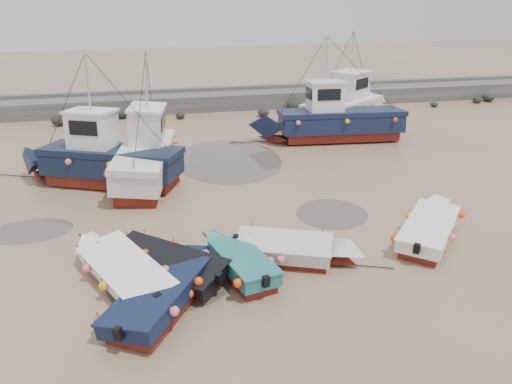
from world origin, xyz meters
TOP-DOWN VIEW (x-y plane):
  - ground at (0.00, 0.00)m, footprint 120.00×120.00m
  - seawall at (0.05, 21.99)m, footprint 60.00×4.92m
  - puddle_a at (-2.50, -1.60)m, footprint 4.23×4.23m
  - puddle_b at (4.53, 2.36)m, footprint 3.10×3.10m
  - puddle_c at (-7.92, 3.24)m, footprint 3.41×3.41m
  - puddle_d at (1.17, 10.12)m, footprint 5.91×5.91m
  - dinghy_0 at (-4.03, -1.16)m, footprint 3.81×6.31m
  - dinghy_1 at (-2.66, -2.83)m, footprint 4.00×5.87m
  - dinghy_2 at (-0.18, -1.42)m, footprint 2.36×5.12m
  - dinghy_3 at (7.60, -0.40)m, footprint 4.81×5.40m
  - dinghy_4 at (-2.86, -1.05)m, footprint 5.50×4.86m
  - dinghy_5 at (1.90, -1.09)m, footprint 5.50×3.00m
  - cabin_boat_0 at (-5.44, 7.86)m, footprint 9.45×5.15m
  - cabin_boat_1 at (-3.28, 8.13)m, footprint 3.52×9.70m
  - cabin_boat_2 at (7.98, 12.56)m, footprint 10.81×3.59m
  - cabin_boat_3 at (10.23, 15.56)m, footprint 8.33×6.28m
  - person at (-2.71, 8.38)m, footprint 0.84×0.77m

SIDE VIEW (x-z plane):
  - ground at x=0.00m, z-range 0.00..0.00m
  - person at x=-2.71m, z-range -0.96..0.96m
  - puddle_a at x=-2.50m, z-range 0.00..0.01m
  - puddle_b at x=4.53m, z-range 0.00..0.01m
  - puddle_c at x=-7.92m, z-range 0.00..0.01m
  - puddle_d at x=1.17m, z-range 0.00..0.01m
  - dinghy_0 at x=-4.03m, z-range -0.18..1.25m
  - dinghy_4 at x=-2.86m, z-range -0.17..1.25m
  - dinghy_3 at x=7.60m, z-range -0.17..1.25m
  - dinghy_1 at x=-2.66m, z-range -0.17..1.25m
  - dinghy_5 at x=1.90m, z-range -0.16..1.27m
  - dinghy_2 at x=-0.18m, z-range -0.15..1.28m
  - seawall at x=0.05m, z-range -0.12..1.38m
  - cabin_boat_2 at x=7.98m, z-range -1.79..4.43m
  - cabin_boat_0 at x=-5.44m, z-range -1.76..4.46m
  - cabin_boat_1 at x=-3.28m, z-range -1.75..4.47m
  - cabin_boat_3 at x=10.23m, z-range -1.74..4.48m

